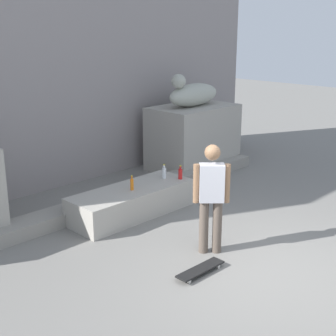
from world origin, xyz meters
name	(u,v)px	position (x,y,z in m)	size (l,w,h in m)	color
ground_plane	(271,271)	(0.00, 0.00, 0.00)	(40.00, 40.00, 0.00)	slate
facade_wall	(44,24)	(0.00, 5.49, 3.31)	(11.88, 0.60, 6.62)	gray
pedestal_right	(193,137)	(3.04, 4.21, 0.74)	(2.04, 1.30, 1.48)	#A39E93
statue_reclining_right	(193,94)	(3.01, 4.20, 1.77)	(1.63, 0.66, 0.78)	#ACB0A1
ledge_block	(132,202)	(0.00, 2.95, 0.25)	(2.35, 0.87, 0.50)	#A39E93
skater	(211,194)	(-0.14, 0.99, 0.92)	(0.41, 0.41, 1.67)	brown
skateboard	(200,269)	(-0.75, 0.65, 0.06)	(0.80, 0.21, 0.08)	black
bottle_red	(180,174)	(1.01, 2.70, 0.61)	(0.08, 0.08, 0.27)	red
bottle_orange	(132,184)	(-0.05, 2.87, 0.61)	(0.06, 0.06, 0.27)	orange
bottle_clear	(164,173)	(0.83, 2.95, 0.61)	(0.08, 0.08, 0.27)	silver
stair_step	(111,200)	(0.00, 3.54, 0.12)	(8.13, 0.50, 0.24)	gray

